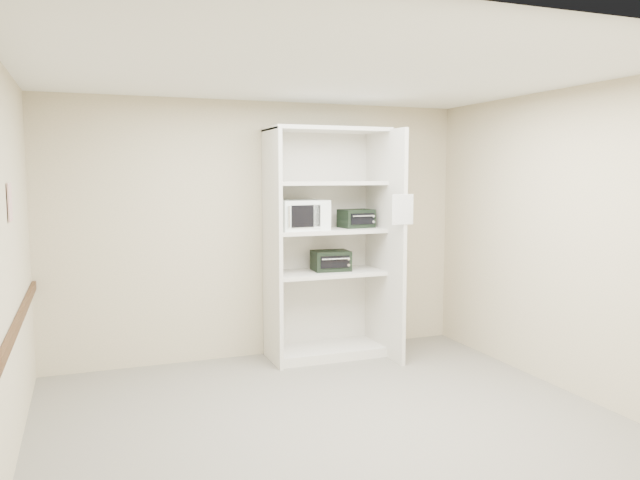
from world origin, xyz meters
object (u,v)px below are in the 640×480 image
object	(u,v)px
microwave	(300,215)
toaster_oven_upper	(356,218)
toaster_oven_lower	(331,261)
shelving_unit	(330,251)

from	to	relation	value
microwave	toaster_oven_upper	xyz separation A→B (m)	(0.65, 0.04, -0.06)
microwave	toaster_oven_upper	distance (m)	0.65
toaster_oven_lower	microwave	bearing A→B (deg)	-170.95
shelving_unit	toaster_oven_upper	xyz separation A→B (m)	(0.30, 0.02, 0.34)
shelving_unit	toaster_oven_lower	size ratio (longest dim) A/B	6.32
shelving_unit	toaster_oven_upper	bearing A→B (deg)	4.09
shelving_unit	toaster_oven_lower	bearing A→B (deg)	58.12
shelving_unit	toaster_oven_upper	world-z (taller)	shelving_unit
shelving_unit	microwave	size ratio (longest dim) A/B	4.73
microwave	toaster_oven_lower	size ratio (longest dim) A/B	1.34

